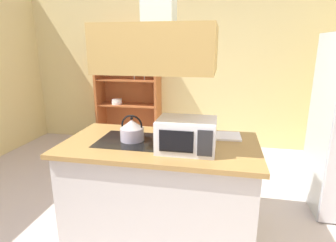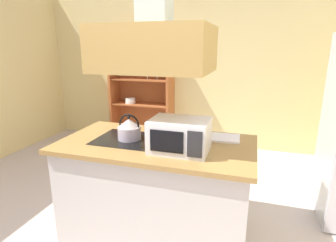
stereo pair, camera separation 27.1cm
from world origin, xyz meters
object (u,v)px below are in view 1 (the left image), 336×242
(microwave, at_px, (187,135))
(kettle, at_px, (132,130))
(dish_cabinet, at_px, (129,100))
(cutting_board, at_px, (222,136))

(microwave, bearing_deg, kettle, 164.59)
(dish_cabinet, relative_size, cutting_board, 5.18)
(dish_cabinet, relative_size, microwave, 3.83)
(cutting_board, bearing_deg, microwave, -124.56)
(kettle, distance_m, cutting_board, 0.83)
(kettle, relative_size, microwave, 0.50)
(dish_cabinet, bearing_deg, kettle, -70.27)
(cutting_board, bearing_deg, dish_cabinet, 127.62)
(dish_cabinet, xyz_separation_m, cutting_board, (1.63, -2.12, 0.13))
(kettle, xyz_separation_m, microwave, (0.50, -0.14, 0.03))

